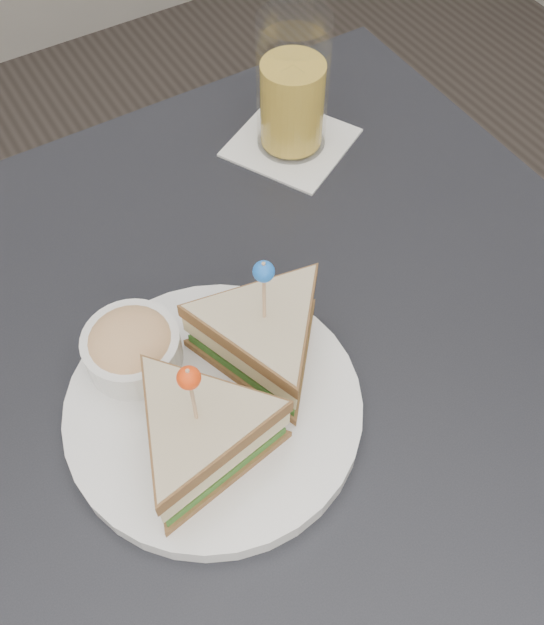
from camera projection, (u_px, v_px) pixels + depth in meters
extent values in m
plane|color=#3F3833|center=(270.00, 567.00, 1.29)|extent=(3.50, 3.50, 0.00)
cube|color=black|center=(269.00, 362.00, 0.69)|extent=(0.80, 0.80, 0.03)
cylinder|color=black|center=(334.00, 242.00, 1.27)|extent=(0.04, 0.04, 0.72)
cylinder|color=white|center=(214.00, 410.00, 0.63)|extent=(0.34, 0.34, 0.02)
cylinder|color=white|center=(213.00, 405.00, 0.62)|extent=(0.34, 0.34, 0.00)
cylinder|color=#E4B183|center=(193.00, 399.00, 0.52)|extent=(0.00, 0.00, 0.08)
sphere|color=#FF4110|center=(189.00, 378.00, 0.49)|extent=(0.02, 0.02, 0.02)
cylinder|color=#E4B183|center=(264.00, 296.00, 0.57)|extent=(0.00, 0.00, 0.08)
sphere|color=blue|center=(264.00, 271.00, 0.55)|extent=(0.02, 0.02, 0.02)
cylinder|color=white|center=(133.00, 351.00, 0.64)|extent=(0.11, 0.11, 0.04)
ellipsoid|color=#E0B772|center=(131.00, 342.00, 0.63)|extent=(0.10, 0.10, 0.04)
cube|color=white|center=(291.00, 143.00, 0.85)|extent=(0.18, 0.18, 0.00)
cylinder|color=gold|center=(292.00, 104.00, 0.80)|extent=(0.10, 0.10, 0.10)
cylinder|color=white|center=(293.00, 85.00, 0.78)|extent=(0.11, 0.11, 0.16)
cube|color=white|center=(291.00, 61.00, 0.77)|extent=(0.03, 0.03, 0.02)
cube|color=white|center=(292.00, 80.00, 0.76)|extent=(0.02, 0.02, 0.02)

